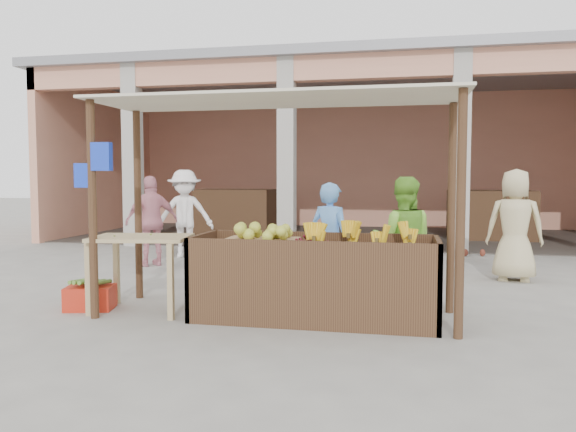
% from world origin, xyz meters
% --- Properties ---
extents(ground, '(60.00, 60.00, 0.00)m').
position_xyz_m(ground, '(0.00, 0.00, 0.00)').
color(ground, gray).
rests_on(ground, ground).
extents(market_building, '(14.40, 6.40, 4.20)m').
position_xyz_m(market_building, '(0.05, 8.93, 2.70)').
color(market_building, tan).
rests_on(market_building, ground).
extents(fruit_stall, '(2.60, 0.95, 0.80)m').
position_xyz_m(fruit_stall, '(0.50, 0.00, 0.40)').
color(fruit_stall, '#4B321E').
rests_on(fruit_stall, ground).
extents(stall_awning, '(4.09, 1.35, 2.39)m').
position_xyz_m(stall_awning, '(-0.01, 0.06, 1.98)').
color(stall_awning, '#4B321E').
rests_on(stall_awning, ground).
extents(banana_heap, '(1.11, 0.61, 0.20)m').
position_xyz_m(banana_heap, '(0.98, -0.04, 0.90)').
color(banana_heap, gold).
rests_on(banana_heap, fruit_stall).
extents(melon_tray, '(0.78, 0.68, 0.21)m').
position_xyz_m(melon_tray, '(-0.10, -0.05, 0.90)').
color(melon_tray, '#A98057').
rests_on(melon_tray, fruit_stall).
extents(berry_heap, '(0.49, 0.40, 0.15)m').
position_xyz_m(berry_heap, '(0.45, -0.04, 0.88)').
color(berry_heap, maroon).
rests_on(berry_heap, fruit_stall).
extents(side_table, '(1.17, 0.87, 0.86)m').
position_xyz_m(side_table, '(-1.49, -0.05, 0.72)').
color(side_table, tan).
rests_on(side_table, ground).
extents(papaya_pile, '(0.76, 0.43, 0.22)m').
position_xyz_m(papaya_pile, '(-1.49, -0.05, 0.97)').
color(papaya_pile, '#4E7E29').
rests_on(papaya_pile, side_table).
extents(red_crate, '(0.60, 0.49, 0.27)m').
position_xyz_m(red_crate, '(-2.12, -0.09, 0.14)').
color(red_crate, red).
rests_on(red_crate, ground).
extents(plantain_bundle, '(0.39, 0.28, 0.08)m').
position_xyz_m(plantain_bundle, '(-2.12, -0.09, 0.31)').
color(plantain_bundle, '#598731').
rests_on(plantain_bundle, red_crate).
extents(produce_sacks, '(0.73, 0.45, 0.55)m').
position_xyz_m(produce_sacks, '(2.76, 5.35, 0.28)').
color(produce_sacks, maroon).
rests_on(produce_sacks, ground).
extents(vendor_blue, '(0.71, 0.63, 1.56)m').
position_xyz_m(vendor_blue, '(0.54, 0.97, 0.78)').
color(vendor_blue, '#5F9FEF').
rests_on(vendor_blue, ground).
extents(vendor_green, '(0.78, 0.46, 1.62)m').
position_xyz_m(vendor_green, '(1.42, 0.90, 0.81)').
color(vendor_green, '#83D03C').
rests_on(vendor_green, ground).
extents(motorcycle, '(1.04, 1.82, 0.90)m').
position_xyz_m(motorcycle, '(1.20, 2.25, 0.45)').
color(motorcycle, '#A80B11').
rests_on(motorcycle, ground).
extents(shopper_a, '(1.29, 0.96, 1.80)m').
position_xyz_m(shopper_a, '(-2.67, 4.14, 0.90)').
color(shopper_a, white).
rests_on(shopper_a, ground).
extents(shopper_b, '(1.06, 1.05, 1.66)m').
position_xyz_m(shopper_b, '(-2.82, 3.02, 0.83)').
color(shopper_b, '#D48591').
rests_on(shopper_b, ground).
extents(shopper_c, '(0.94, 0.67, 1.83)m').
position_xyz_m(shopper_c, '(3.03, 2.81, 0.91)').
color(shopper_c, '#C6B483').
rests_on(shopper_c, ground).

